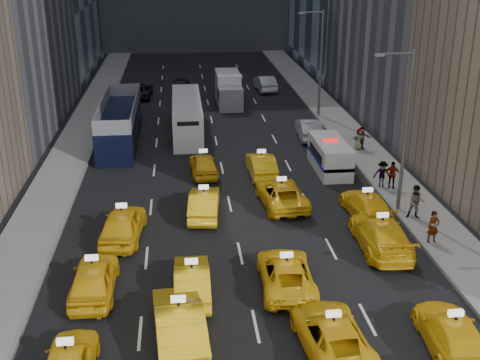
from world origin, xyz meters
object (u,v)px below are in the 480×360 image
object	(u,v)px
nypd_van	(330,156)
city_bus	(187,116)
double_decker	(120,122)
box_truck	(228,89)
pedestrian_0	(433,227)

from	to	relation	value
nypd_van	city_bus	xyz separation A→B (m)	(-9.18, 9.51, 0.37)
double_decker	city_bus	distance (m)	5.45
double_decker	box_truck	xyz separation A→B (m)	(9.05, 10.80, -0.20)
nypd_van	city_bus	size ratio (longest dim) A/B	0.48
pedestrian_0	city_bus	bearing A→B (deg)	117.05
double_decker	box_truck	distance (m)	14.09
nypd_van	double_decker	distance (m)	16.03
nypd_van	pedestrian_0	bearing A→B (deg)	-73.73
double_decker	pedestrian_0	world-z (taller)	double_decker
box_truck	city_bus	bearing A→B (deg)	-116.37
nypd_van	pedestrian_0	distance (m)	11.23
city_bus	box_truck	xyz separation A→B (m)	(4.02, 8.70, 0.06)
double_decker	city_bus	bearing A→B (deg)	20.33
nypd_van	city_bus	bearing A→B (deg)	137.26
nypd_van	double_decker	bearing A→B (deg)	155.72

